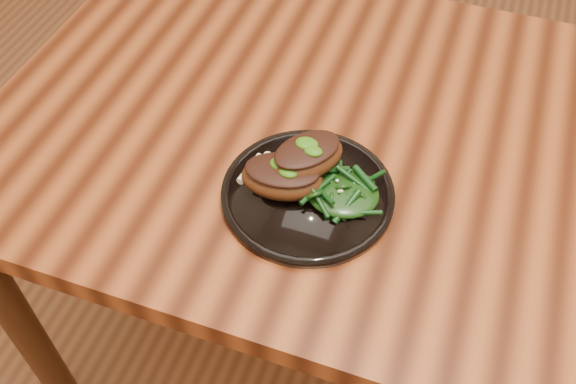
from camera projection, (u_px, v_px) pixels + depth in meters
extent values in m
plane|color=#5A2F19|center=(416.00, 373.00, 1.54)|extent=(4.00, 4.00, 0.00)
cube|color=#371306|center=(488.00, 169.00, 0.98)|extent=(1.60, 0.80, 0.04)
cylinder|color=#33190B|center=(25.00, 330.00, 1.22)|extent=(0.06, 0.06, 0.71)
cylinder|color=#33190B|center=(180.00, 103.00, 1.64)|extent=(0.06, 0.06, 0.71)
cylinder|color=black|center=(308.00, 194.00, 0.92)|extent=(0.25, 0.25, 0.01)
torus|color=black|center=(308.00, 193.00, 0.92)|extent=(0.25, 0.25, 0.01)
cylinder|color=black|center=(308.00, 192.00, 0.91)|extent=(0.16, 0.16, 0.00)
ellipsoid|color=#44200D|center=(282.00, 179.00, 0.90)|extent=(0.13, 0.09, 0.04)
ellipsoid|color=black|center=(282.00, 170.00, 0.88)|extent=(0.11, 0.08, 0.01)
cylinder|color=beige|center=(250.00, 169.00, 0.92)|extent=(0.02, 0.06, 0.01)
ellipsoid|color=#1B4907|center=(282.00, 167.00, 0.88)|extent=(0.03, 0.02, 0.01)
ellipsoid|color=#44200D|center=(307.00, 158.00, 0.90)|extent=(0.13, 0.13, 0.04)
ellipsoid|color=black|center=(307.00, 149.00, 0.88)|extent=(0.11, 0.12, 0.01)
cylinder|color=beige|center=(271.00, 168.00, 0.90)|extent=(0.04, 0.05, 0.01)
ellipsoid|color=#1B4907|center=(307.00, 146.00, 0.88)|extent=(0.03, 0.02, 0.01)
ellipsoid|color=#1B4907|center=(299.00, 159.00, 0.95)|extent=(0.08, 0.05, 0.00)
ellipsoid|color=black|center=(342.00, 192.00, 0.89)|extent=(0.10, 0.09, 0.02)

